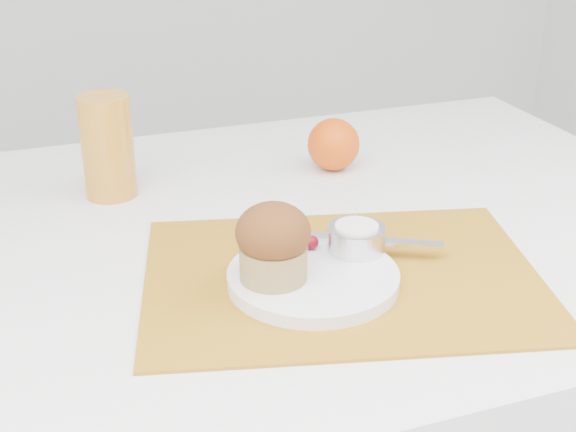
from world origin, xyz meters
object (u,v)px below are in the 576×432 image
object	(u,v)px
orange	(333,144)
juice_glass	(108,147)
muffin	(273,242)
plate	(313,278)

from	to	relation	value
orange	juice_glass	distance (m)	0.32
juice_glass	muffin	xyz separation A→B (m)	(0.12, -0.33, -0.01)
muffin	plate	bearing A→B (deg)	-2.70
plate	orange	size ratio (longest dim) A/B	2.43
plate	muffin	world-z (taller)	muffin
plate	muffin	distance (m)	0.07
plate	orange	world-z (taller)	orange
juice_glass	muffin	bearing A→B (deg)	-69.43
juice_glass	muffin	world-z (taller)	juice_glass
plate	muffin	bearing A→B (deg)	177.30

